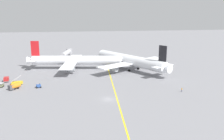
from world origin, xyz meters
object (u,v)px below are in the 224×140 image
(gse_container_dolly_flat, at_px, (6,79))
(gse_stair_truck_yellow, at_px, (17,82))
(airliner_being_pushed, at_px, (130,60))
(ground_crew_ramp_agent_by_cones, at_px, (182,90))
(jet_bridge, at_px, (67,53))
(pushback_tug, at_px, (95,59))
(gse_gpu_cart_small, at_px, (39,86))
(gse_baggage_cart_trailing, at_px, (1,85))
(airliner_at_gate_left, at_px, (75,60))
(gse_fuel_bowser_stubby, at_px, (14,86))

(gse_container_dolly_flat, relative_size, gse_stair_truck_yellow, 0.71)
(airliner_being_pushed, distance_m, ground_crew_ramp_agent_by_cones, 41.85)
(airliner_being_pushed, relative_size, jet_bridge, 2.37)
(pushback_tug, xyz_separation_m, ground_crew_ramp_agent_by_cones, (28.38, -66.66, -0.39))
(pushback_tug, height_order, gse_stair_truck_yellow, gse_stair_truck_yellow)
(gse_container_dolly_flat, height_order, gse_gpu_cart_small, gse_container_dolly_flat)
(pushback_tug, relative_size, gse_stair_truck_yellow, 1.83)
(airliner_being_pushed, bearing_deg, gse_baggage_cart_trailing, -159.74)
(airliner_at_gate_left, distance_m, ground_crew_ramp_agent_by_cones, 61.96)
(gse_stair_truck_yellow, relative_size, jet_bridge, 0.24)
(gse_baggage_cart_trailing, relative_size, ground_crew_ramp_agent_by_cones, 1.79)
(gse_stair_truck_yellow, xyz_separation_m, jet_bridge, (20.25, 54.86, 3.20))
(pushback_tug, height_order, gse_gpu_cart_small, pushback_tug)
(gse_fuel_bowser_stubby, distance_m, gse_baggage_cart_trailing, 7.34)
(airliner_at_gate_left, relative_size, gse_stair_truck_yellow, 11.08)
(gse_gpu_cart_small, relative_size, jet_bridge, 0.12)
(airliner_being_pushed, distance_m, jet_bridge, 49.44)
(airliner_at_gate_left, relative_size, jet_bridge, 2.63)
(gse_stair_truck_yellow, bearing_deg, airliner_being_pushed, 19.50)
(gse_baggage_cart_trailing, bearing_deg, ground_crew_ramp_agent_by_cones, -13.65)
(airliner_at_gate_left, bearing_deg, airliner_being_pushed, -11.95)
(gse_baggage_cart_trailing, xyz_separation_m, ground_crew_ramp_agent_by_cones, (72.37, -17.57, -0.01))
(gse_container_dolly_flat, xyz_separation_m, ground_crew_ramp_agent_by_cones, (72.22, -25.54, -0.32))
(gse_stair_truck_yellow, distance_m, ground_crew_ramp_agent_by_cones, 69.66)
(ground_crew_ramp_agent_by_cones, distance_m, jet_bridge, 88.55)
(pushback_tug, bearing_deg, gse_fuel_bowser_stubby, -125.49)
(gse_fuel_bowser_stubby, bearing_deg, pushback_tug, 54.51)
(gse_gpu_cart_small, bearing_deg, pushback_tug, 61.60)
(airliner_being_pushed, bearing_deg, pushback_tug, 121.61)
(pushback_tug, distance_m, gse_gpu_cart_small, 59.59)
(gse_fuel_bowser_stubby, bearing_deg, gse_container_dolly_flat, 116.58)
(gse_container_dolly_flat, bearing_deg, ground_crew_ramp_agent_by_cones, -19.47)
(gse_stair_truck_yellow, bearing_deg, pushback_tug, 50.38)
(airliner_being_pushed, relative_size, gse_container_dolly_flat, 14.10)
(pushback_tug, height_order, jet_bridge, jet_bridge)
(airliner_being_pushed, height_order, gse_stair_truck_yellow, airliner_being_pushed)
(gse_container_dolly_flat, bearing_deg, gse_baggage_cart_trailing, -91.06)
(gse_baggage_cart_trailing, distance_m, jet_bridge, 63.52)
(gse_container_dolly_flat, distance_m, gse_stair_truck_yellow, 7.55)
(gse_baggage_cart_trailing, bearing_deg, gse_fuel_bowser_stubby, -33.11)
(pushback_tug, bearing_deg, ground_crew_ramp_agent_by_cones, -66.94)
(pushback_tug, bearing_deg, jet_bridge, 154.00)
(gse_gpu_cart_small, xyz_separation_m, gse_stair_truck_yellow, (-9.83, 6.30, 0.23))
(jet_bridge, bearing_deg, ground_crew_ramp_agent_by_cones, -58.45)
(airliner_being_pushed, height_order, gse_gpu_cart_small, airliner_being_pushed)
(gse_container_dolly_flat, height_order, ground_crew_ramp_agent_by_cones, gse_container_dolly_flat)
(gse_container_dolly_flat, bearing_deg, gse_fuel_bowser_stubby, -63.42)
(gse_gpu_cart_small, bearing_deg, gse_fuel_bowser_stubby, -175.95)
(gse_fuel_bowser_stubby, relative_size, gse_stair_truck_yellow, 1.01)
(gse_container_dolly_flat, bearing_deg, jet_bridge, 62.54)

